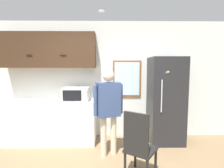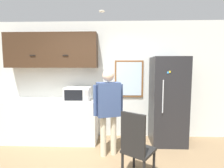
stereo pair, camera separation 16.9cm
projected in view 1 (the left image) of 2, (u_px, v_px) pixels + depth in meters
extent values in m
cube|color=silver|center=(103.00, 80.00, 4.13)|extent=(6.00, 0.06, 2.70)
cube|color=silver|center=(49.00, 121.00, 3.85)|extent=(2.05, 0.64, 0.93)
cube|color=#3D2819|center=(49.00, 50.00, 3.85)|extent=(2.05, 0.33, 0.77)
cube|color=black|center=(29.00, 55.00, 3.67)|extent=(0.12, 0.01, 0.01)
cube|color=black|center=(63.00, 55.00, 3.69)|extent=(0.12, 0.01, 0.01)
cube|color=white|center=(76.00, 94.00, 3.76)|extent=(0.54, 0.37, 0.28)
cube|color=black|center=(72.00, 96.00, 3.57)|extent=(0.38, 0.01, 0.22)
cube|color=#B2B2B2|center=(86.00, 96.00, 3.57)|extent=(0.08, 0.01, 0.23)
cylinder|color=beige|center=(103.00, 136.00, 3.23)|extent=(0.11, 0.11, 0.76)
cylinder|color=beige|center=(114.00, 135.00, 3.30)|extent=(0.11, 0.11, 0.76)
cube|color=#384C7A|center=(108.00, 99.00, 3.20)|extent=(0.47, 0.35, 0.62)
sphere|color=beige|center=(108.00, 76.00, 3.15)|extent=(0.21, 0.21, 0.21)
cylinder|color=#384C7A|center=(95.00, 101.00, 3.11)|extent=(0.07, 0.07, 0.56)
cylinder|color=#384C7A|center=(121.00, 99.00, 3.28)|extent=(0.07, 0.07, 0.56)
cube|color=#232326|center=(166.00, 100.00, 3.82)|extent=(0.71, 0.66, 1.87)
cylinder|color=silver|center=(162.00, 96.00, 3.46)|extent=(0.02, 0.02, 0.65)
cube|color=#338CDB|center=(167.00, 72.00, 3.43)|extent=(0.04, 0.01, 0.04)
cube|color=yellow|center=(168.00, 72.00, 3.43)|extent=(0.04, 0.01, 0.04)
cube|color=black|center=(141.00, 150.00, 2.64)|extent=(0.57, 0.57, 0.04)
cylinder|color=black|center=(156.00, 161.00, 2.71)|extent=(0.04, 0.04, 0.40)
cylinder|color=black|center=(135.00, 155.00, 2.90)|extent=(0.04, 0.04, 0.40)
cylinder|color=black|center=(125.00, 165.00, 2.61)|extent=(0.04, 0.04, 0.40)
cube|color=black|center=(136.00, 133.00, 2.45)|extent=(0.33, 0.24, 0.59)
cube|color=brown|center=(127.00, 79.00, 4.09)|extent=(0.66, 0.04, 0.85)
cube|color=silver|center=(127.00, 79.00, 4.07)|extent=(0.58, 0.01, 0.77)
cylinder|color=white|center=(102.00, 11.00, 3.19)|extent=(0.11, 0.11, 0.01)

